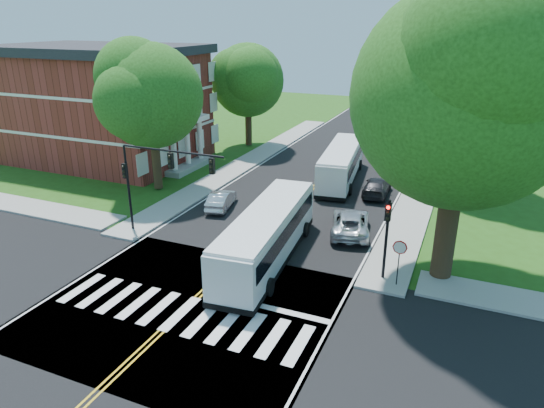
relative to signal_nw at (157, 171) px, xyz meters
The scene contains 25 objects.
ground 9.74m from the signal_nw, 47.67° to the right, with size 140.00×140.00×0.00m, color #244D13.
road 13.69m from the signal_nw, 63.16° to the left, with size 14.00×96.00×0.01m, color black.
cross_road 9.73m from the signal_nw, 47.67° to the right, with size 60.00×12.00×0.01m, color black.
center_line 17.20m from the signal_nw, 69.39° to the left, with size 0.36×70.00×0.01m, color gold.
edge_line_w 16.20m from the signal_nw, 93.47° to the left, with size 0.12×70.00×0.01m, color silver.
edge_line_e 20.54m from the signal_nw, 50.90° to the left, with size 0.12×70.00×0.01m, color silver.
crosswalk 10.07m from the signal_nw, 49.80° to the right, with size 12.60×3.00×0.01m, color silver.
stop_bar 11.40m from the signal_nw, 27.30° to the right, with size 6.60×0.40×0.01m, color silver.
sidewalk_nw 19.22m from the signal_nw, 97.50° to the left, with size 2.60×40.00×0.15m, color gray.
sidewalk_ne 23.75m from the signal_nw, 52.69° to the left, with size 2.60×40.00×0.15m, color gray.
sidewalk_xw 14.79m from the signal_nw, behind, with size 20.00×2.60×0.15m, color gray.
tree_ne_big 17.72m from the signal_nw, ahead, with size 10.80×10.80×14.91m.
tree_west_near 9.96m from the signal_nw, 126.70° to the left, with size 8.00×8.00×11.40m.
tree_west_far 24.27m from the signal_nw, 102.31° to the left, with size 7.60×7.60×10.67m.
tree_east_mid 24.94m from the signal_nw, 45.36° to the left, with size 8.40×8.40×11.93m.
tree_east_far 38.34m from the signal_nw, 61.33° to the left, with size 7.20×7.20×10.34m.
brick_building 21.08m from the signal_nw, 139.86° to the left, with size 20.00×13.00×10.80m.
signal_nw is the anchor object (origin of this frame).
signal_ne 14.13m from the signal_nw, ahead, with size 0.30×0.46×4.40m.
stop_sign 15.05m from the signal_nw, ahead, with size 0.76×0.08×2.53m.
bus_lead 7.99m from the signal_nw, ahead, with size 3.66×12.01×3.06m.
bus_follow 17.57m from the signal_nw, 64.75° to the left, with size 3.83×11.51×2.92m.
hatchback 7.06m from the signal_nw, 79.45° to the left, with size 1.37×3.94×1.30m, color #B8BBC0.
suv 12.67m from the signal_nw, 25.96° to the left, with size 2.36×5.12×1.42m, color silver.
dark_sedan 17.63m from the signal_nw, 50.33° to the left, with size 1.89×4.66×1.35m, color black.
Camera 1 is at (11.67, -16.79, 13.09)m, focal length 32.00 mm.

